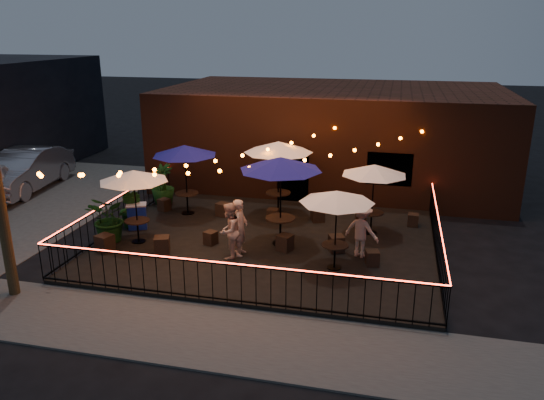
{
  "coord_description": "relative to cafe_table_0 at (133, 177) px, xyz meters",
  "views": [
    {
      "loc": [
        3.64,
        -12.71,
        6.38
      ],
      "look_at": [
        -0.01,
        2.66,
        1.25
      ],
      "focal_mm": 35.0,
      "sensor_mm": 36.0,
      "label": 1
    }
  ],
  "objects": [
    {
      "name": "fence_front",
      "position": [
        3.8,
        -2.97,
        -1.55
      ],
      "size": [
        10.0,
        0.04,
        1.04
      ],
      "color": "black",
      "rests_on": "patio"
    },
    {
      "name": "patio",
      "position": [
        3.8,
        1.03,
        -2.14
      ],
      "size": [
        10.0,
        8.0,
        0.15
      ],
      "primitive_type": "cube",
      "color": "black",
      "rests_on": "ground"
    },
    {
      "name": "cafe_table_1",
      "position": [
        0.47,
        2.8,
        0.18
      ],
      "size": [
        2.42,
        2.42,
        2.46
      ],
      "rotation": [
        0.0,
        0.0,
        -0.09
      ],
      "color": "black",
      "rests_on": "patio"
    },
    {
      "name": "bistro_chair_9",
      "position": [
        7.04,
        -0.04,
        -1.86
      ],
      "size": [
        0.43,
        0.43,
        0.42
      ],
      "primitive_type": "cube",
      "rotation": [
        0.0,
        0.0,
        3.39
      ],
      "color": "black",
      "rests_on": "patio"
    },
    {
      "name": "potted_shrub_a",
      "position": [
        -0.8,
        -0.14,
        -1.33
      ],
      "size": [
        1.65,
        1.55,
        1.48
      ],
      "primitive_type": "imported",
      "rotation": [
        0.0,
        0.0,
        -0.36
      ],
      "color": "#193E12",
      "rests_on": "patio"
    },
    {
      "name": "cafe_table_5",
      "position": [
        6.87,
        2.38,
        -0.01
      ],
      "size": [
        2.69,
        2.69,
        2.25
      ],
      "rotation": [
        0.0,
        0.0,
        0.41
      ],
      "color": "black",
      "rests_on": "patio"
    },
    {
      "name": "patron_c",
      "position": [
        6.68,
        0.5,
        -1.27
      ],
      "size": [
        1.17,
        0.94,
        1.59
      ],
      "primitive_type": "imported",
      "rotation": [
        0.0,
        0.0,
        2.75
      ],
      "color": "beige",
      "rests_on": "patio"
    },
    {
      "name": "patron_a",
      "position": [
        3.31,
        -0.17,
        -1.24
      ],
      "size": [
        0.4,
        0.6,
        1.66
      ],
      "primitive_type": "imported",
      "rotation": [
        0.0,
        0.0,
        1.57
      ],
      "color": "tan",
      "rests_on": "patio"
    },
    {
      "name": "car_silver",
      "position": [
        -7.25,
        4.39,
        -1.37
      ],
      "size": [
        2.35,
        5.3,
        1.69
      ],
      "primitive_type": "imported",
      "rotation": [
        0.0,
        0.0,
        0.11
      ],
      "color": "#9D9BA3",
      "rests_on": "ground"
    },
    {
      "name": "potted_shrub_b",
      "position": [
        -0.8,
        1.12,
        -1.42
      ],
      "size": [
        0.73,
        0.59,
        1.3
      ],
      "primitive_type": "imported",
      "rotation": [
        0.0,
        0.0,
        -0.03
      ],
      "color": "#163E13",
      "rests_on": "patio"
    },
    {
      "name": "potted_shrub_c",
      "position": [
        -0.8,
        3.59,
        -1.32
      ],
      "size": [
        1.08,
        1.08,
        1.5
      ],
      "primitive_type": "imported",
      "rotation": [
        0.0,
        0.0,
        -0.35
      ],
      "color": "#113B13",
      "rests_on": "patio"
    },
    {
      "name": "bistro_chair_8",
      "position": [
        5.97,
        0.68,
        -1.83
      ],
      "size": [
        0.54,
        0.54,
        0.48
      ],
      "primitive_type": "cube",
      "rotation": [
        0.0,
        0.0,
        0.42
      ],
      "color": "black",
      "rests_on": "patio"
    },
    {
      "name": "bistro_chair_10",
      "position": [
        6.47,
        3.59,
        -1.85
      ],
      "size": [
        0.41,
        0.41,
        0.43
      ],
      "primitive_type": "cube",
      "rotation": [
        0.0,
        0.0,
        0.12
      ],
      "color": "black",
      "rests_on": "patio"
    },
    {
      "name": "bistro_chair_6",
      "position": [
        3.57,
        2.74,
        -1.86
      ],
      "size": [
        0.36,
        0.36,
        0.42
      ],
      "primitive_type": "cube",
      "rotation": [
        0.0,
        0.0,
        0.01
      ],
      "color": "black",
      "rests_on": "patio"
    },
    {
      "name": "bistro_chair_0",
      "position": [
        -0.62,
        -0.88,
        -1.81
      ],
      "size": [
        0.53,
        0.53,
        0.51
      ],
      "primitive_type": "cube",
      "rotation": [
        0.0,
        0.0,
        -0.29
      ],
      "color": "black",
      "rests_on": "patio"
    },
    {
      "name": "cafe_table_4",
      "position": [
        6.05,
        -0.48,
        -0.06
      ],
      "size": [
        2.24,
        2.24,
        2.2
      ],
      "rotation": [
        0.0,
        0.0,
        0.13
      ],
      "color": "black",
      "rests_on": "patio"
    },
    {
      "name": "bistro_chair_11",
      "position": [
        8.19,
        3.37,
        -1.86
      ],
      "size": [
        0.37,
        0.37,
        0.41
      ],
      "primitive_type": "cube",
      "rotation": [
        0.0,
        0.0,
        3.08
      ],
      "color": "black",
      "rests_on": "patio"
    },
    {
      "name": "bistro_chair_2",
      "position": [
        -0.47,
        2.93,
        -1.86
      ],
      "size": [
        0.47,
        0.47,
        0.42
      ],
      "primitive_type": "cube",
      "rotation": [
        0.0,
        0.0,
        -0.39
      ],
      "color": "black",
      "rests_on": "patio"
    },
    {
      "name": "bistro_chair_3",
      "position": [
        1.75,
        2.87,
        -1.84
      ],
      "size": [
        0.48,
        0.48,
        0.46
      ],
      "primitive_type": "cube",
      "rotation": [
        0.0,
        0.0,
        2.84
      ],
      "color": "black",
      "rests_on": "patio"
    },
    {
      "name": "festoon_lights",
      "position": [
        2.79,
        0.73,
        0.3
      ],
      "size": [
        10.02,
        8.72,
        1.32
      ],
      "color": "#FF5A01",
      "rests_on": "ground"
    },
    {
      "name": "bistro_chair_5",
      "position": [
        4.49,
        0.4,
        -1.83
      ],
      "size": [
        0.53,
        0.53,
        0.48
      ],
      "primitive_type": "cube",
      "rotation": [
        0.0,
        0.0,
        2.76
      ],
      "color": "black",
      "rests_on": "patio"
    },
    {
      "name": "fence_left",
      "position": [
        -1.2,
        1.03,
        -1.55
      ],
      "size": [
        0.04,
        8.0,
        1.04
      ],
      "rotation": [
        0.0,
        0.0,
        1.57
      ],
      "color": "black",
      "rests_on": "patio"
    },
    {
      "name": "cooler",
      "position": [
        -0.56,
        1.06,
        -1.65
      ],
      "size": [
        0.76,
        0.67,
        0.83
      ],
      "rotation": [
        0.0,
        0.0,
        0.43
      ],
      "color": "#1329A9",
      "rests_on": "patio"
    },
    {
      "name": "bistro_chair_1",
      "position": [
        1.07,
        -0.63,
        -1.81
      ],
      "size": [
        0.55,
        0.55,
        0.51
      ],
      "primitive_type": "cube",
      "rotation": [
        0.0,
        0.0,
        3.49
      ],
      "color": "black",
      "rests_on": "patio"
    },
    {
      "name": "brick_building",
      "position": [
        4.8,
        9.02,
        -0.22
      ],
      "size": [
        14.0,
        8.0,
        4.0
      ],
      "color": "#3C1C10",
      "rests_on": "ground"
    },
    {
      "name": "cafe_table_0",
      "position": [
        0.0,
        0.0,
        0.0
      ],
      "size": [
        2.35,
        2.35,
        2.26
      ],
      "rotation": [
        0.0,
        0.0,
        0.15
      ],
      "color": "black",
      "rests_on": "patio"
    },
    {
      "name": "sidewalk",
      "position": [
        3.8,
        -4.22,
        -2.19
      ],
      "size": [
        18.0,
        2.5,
        0.05
      ],
      "primitive_type": "cube",
      "color": "#44423F",
      "rests_on": "ground"
    },
    {
      "name": "fence_right",
      "position": [
        8.8,
        1.03,
        -1.55
      ],
      "size": [
        0.04,
        8.0,
        1.04
      ],
      "rotation": [
        0.0,
        0.0,
        1.57
      ],
      "color": "black",
      "rests_on": "patio"
    },
    {
      "name": "patron_b",
      "position": [
        3.06,
        -0.46,
        -1.26
      ],
      "size": [
        0.79,
        0.92,
        1.62
      ],
      "primitive_type": "imported",
      "rotation": [
        0.0,
        0.0,
        -1.82
      ],
      "color": "tan",
      "rests_on": "patio"
    },
    {
      "name": "bistro_chair_4",
      "position": [
        2.2,
        0.35,
        -1.87
      ],
      "size": [
        0.44,
        0.44,
        0.4
      ],
      "primitive_type": "cube",
      "rotation": [
        0.0,
        0.0,
        -0.36
      ],
      "color": "black",
      "rests_on": "patio"
    },
    {
      "name": "ground",
      "position": [
        3.8,
        -0.97,
        -2.22
      ],
      "size": [
        110.0,
        110.0,
        0.0
      ],
      "primitive_type": "plane",
      "color": "black",
      "rests_on": "ground"
    },
    {
      "name": "bistro_chair_7",
      "position": [
        5.05,
        3.09,
        -1.83
      ],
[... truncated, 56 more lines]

